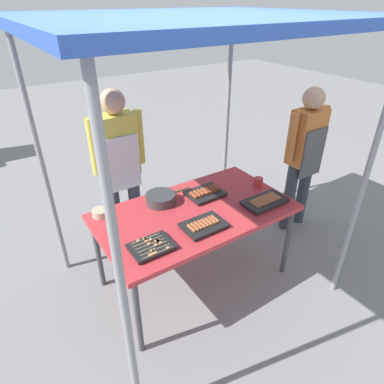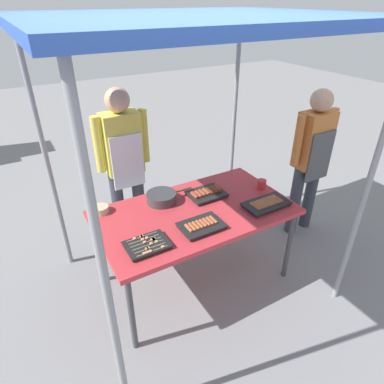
{
  "view_description": "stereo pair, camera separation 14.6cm",
  "coord_description": "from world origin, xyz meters",
  "px_view_note": "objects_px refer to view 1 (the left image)",
  "views": [
    {
      "loc": [
        -1.28,
        -1.88,
        2.27
      ],
      "look_at": [
        0.0,
        0.05,
        0.9
      ],
      "focal_mm": 31.17,
      "sensor_mm": 36.0,
      "label": 1
    },
    {
      "loc": [
        -1.16,
        -1.96,
        2.27
      ],
      "look_at": [
        0.0,
        0.05,
        0.9
      ],
      "focal_mm": 31.17,
      "sensor_mm": 36.0,
      "label": 2
    }
  ],
  "objects_px": {
    "condiment_bowl": "(100,213)",
    "customer_nearby": "(305,151)",
    "tray_grilled_sausages": "(205,193)",
    "vendor_woman": "(120,160)",
    "tray_pork_links": "(204,225)",
    "stall_table": "(195,216)",
    "tray_spring_rolls": "(265,201)",
    "tray_meat_skewers": "(151,247)",
    "drink_cup_near_edge": "(258,182)",
    "cooking_wok": "(161,198)"
  },
  "relations": [
    {
      "from": "condiment_bowl",
      "to": "customer_nearby",
      "type": "bearing_deg",
      "value": -7.34
    },
    {
      "from": "condiment_bowl",
      "to": "tray_grilled_sausages",
      "type": "bearing_deg",
      "value": -13.19
    },
    {
      "from": "customer_nearby",
      "to": "vendor_woman",
      "type": "bearing_deg",
      "value": 156.03
    },
    {
      "from": "tray_pork_links",
      "to": "tray_grilled_sausages",
      "type": "bearing_deg",
      "value": 53.39
    },
    {
      "from": "stall_table",
      "to": "tray_grilled_sausages",
      "type": "distance_m",
      "value": 0.27
    },
    {
      "from": "condiment_bowl",
      "to": "customer_nearby",
      "type": "relative_size",
      "value": 0.08
    },
    {
      "from": "stall_table",
      "to": "tray_spring_rolls",
      "type": "xyz_separation_m",
      "value": [
        0.55,
        -0.24,
        0.07
      ]
    },
    {
      "from": "tray_meat_skewers",
      "to": "condiment_bowl",
      "type": "height_order",
      "value": "condiment_bowl"
    },
    {
      "from": "tray_grilled_sausages",
      "to": "vendor_woman",
      "type": "relative_size",
      "value": 0.2
    },
    {
      "from": "tray_spring_rolls",
      "to": "vendor_woman",
      "type": "distance_m",
      "value": 1.37
    },
    {
      "from": "condiment_bowl",
      "to": "drink_cup_near_edge",
      "type": "xyz_separation_m",
      "value": [
        1.39,
        -0.34,
        0.01
      ]
    },
    {
      "from": "tray_meat_skewers",
      "to": "cooking_wok",
      "type": "xyz_separation_m",
      "value": [
        0.35,
        0.49,
        0.03
      ]
    },
    {
      "from": "tray_spring_rolls",
      "to": "cooking_wok",
      "type": "relative_size",
      "value": 0.94
    },
    {
      "from": "tray_spring_rolls",
      "to": "drink_cup_near_edge",
      "type": "xyz_separation_m",
      "value": [
        0.16,
        0.26,
        0.02
      ]
    },
    {
      "from": "tray_pork_links",
      "to": "vendor_woman",
      "type": "bearing_deg",
      "value": 100.94
    },
    {
      "from": "tray_grilled_sausages",
      "to": "cooking_wok",
      "type": "xyz_separation_m",
      "value": [
        -0.38,
        0.11,
        0.02
      ]
    },
    {
      "from": "tray_spring_rolls",
      "to": "cooking_wok",
      "type": "height_order",
      "value": "cooking_wok"
    },
    {
      "from": "tray_meat_skewers",
      "to": "drink_cup_near_edge",
      "type": "relative_size",
      "value": 3.76
    },
    {
      "from": "cooking_wok",
      "to": "tray_grilled_sausages",
      "type": "bearing_deg",
      "value": -15.85
    },
    {
      "from": "vendor_woman",
      "to": "customer_nearby",
      "type": "bearing_deg",
      "value": 156.03
    },
    {
      "from": "tray_grilled_sausages",
      "to": "vendor_woman",
      "type": "distance_m",
      "value": 0.86
    },
    {
      "from": "drink_cup_near_edge",
      "to": "stall_table",
      "type": "bearing_deg",
      "value": -178.44
    },
    {
      "from": "tray_spring_rolls",
      "to": "drink_cup_near_edge",
      "type": "distance_m",
      "value": 0.31
    },
    {
      "from": "tray_meat_skewers",
      "to": "customer_nearby",
      "type": "relative_size",
      "value": 0.2
    },
    {
      "from": "cooking_wok",
      "to": "drink_cup_near_edge",
      "type": "height_order",
      "value": "cooking_wok"
    },
    {
      "from": "stall_table",
      "to": "drink_cup_near_edge",
      "type": "height_order",
      "value": "drink_cup_near_edge"
    },
    {
      "from": "stall_table",
      "to": "cooking_wok",
      "type": "distance_m",
      "value": 0.33
    },
    {
      "from": "stall_table",
      "to": "tray_spring_rolls",
      "type": "bearing_deg",
      "value": -23.38
    },
    {
      "from": "drink_cup_near_edge",
      "to": "customer_nearby",
      "type": "bearing_deg",
      "value": 5.94
    },
    {
      "from": "tray_grilled_sausages",
      "to": "vendor_woman",
      "type": "height_order",
      "value": "vendor_woman"
    },
    {
      "from": "stall_table",
      "to": "drink_cup_near_edge",
      "type": "xyz_separation_m",
      "value": [
        0.71,
        0.02,
        0.09
      ]
    },
    {
      "from": "tray_pork_links",
      "to": "vendor_woman",
      "type": "relative_size",
      "value": 0.2
    },
    {
      "from": "stall_table",
      "to": "tray_meat_skewers",
      "type": "distance_m",
      "value": 0.58
    },
    {
      "from": "cooking_wok",
      "to": "drink_cup_near_edge",
      "type": "relative_size",
      "value": 5.15
    },
    {
      "from": "cooking_wok",
      "to": "drink_cup_near_edge",
      "type": "distance_m",
      "value": 0.92
    },
    {
      "from": "tray_spring_rolls",
      "to": "condiment_bowl",
      "type": "xyz_separation_m",
      "value": [
        -1.22,
        0.6,
        0.01
      ]
    },
    {
      "from": "condiment_bowl",
      "to": "vendor_woman",
      "type": "height_order",
      "value": "vendor_woman"
    },
    {
      "from": "cooking_wok",
      "to": "condiment_bowl",
      "type": "distance_m",
      "value": 0.51
    },
    {
      "from": "vendor_woman",
      "to": "tray_pork_links",
      "type": "bearing_deg",
      "value": 100.94
    },
    {
      "from": "condiment_bowl",
      "to": "stall_table",
      "type": "bearing_deg",
      "value": -27.97
    },
    {
      "from": "tray_grilled_sausages",
      "to": "condiment_bowl",
      "type": "xyz_separation_m",
      "value": [
        -0.88,
        0.21,
        0.01
      ]
    },
    {
      "from": "condiment_bowl",
      "to": "drink_cup_near_edge",
      "type": "height_order",
      "value": "drink_cup_near_edge"
    },
    {
      "from": "vendor_woman",
      "to": "customer_nearby",
      "type": "height_order",
      "value": "vendor_woman"
    },
    {
      "from": "tray_meat_skewers",
      "to": "tray_pork_links",
      "type": "distance_m",
      "value": 0.45
    },
    {
      "from": "tray_spring_rolls",
      "to": "drink_cup_near_edge",
      "type": "height_order",
      "value": "drink_cup_near_edge"
    },
    {
      "from": "tray_meat_skewers",
      "to": "customer_nearby",
      "type": "bearing_deg",
      "value": 9.5
    },
    {
      "from": "cooking_wok",
      "to": "drink_cup_near_edge",
      "type": "bearing_deg",
      "value": -15.13
    },
    {
      "from": "cooking_wok",
      "to": "condiment_bowl",
      "type": "xyz_separation_m",
      "value": [
        -0.5,
        0.1,
        -0.02
      ]
    },
    {
      "from": "tray_spring_rolls",
      "to": "customer_nearby",
      "type": "xyz_separation_m",
      "value": [
        0.85,
        0.33,
        0.14
      ]
    },
    {
      "from": "stall_table",
      "to": "tray_grilled_sausages",
      "type": "height_order",
      "value": "tray_grilled_sausages"
    }
  ]
}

